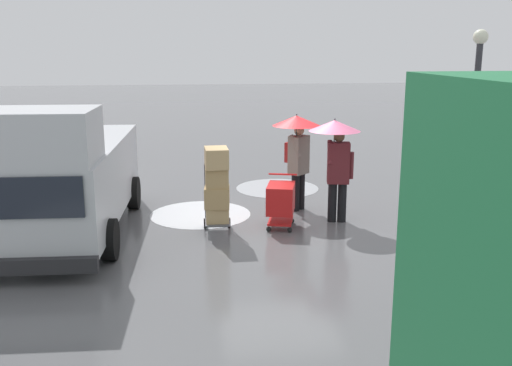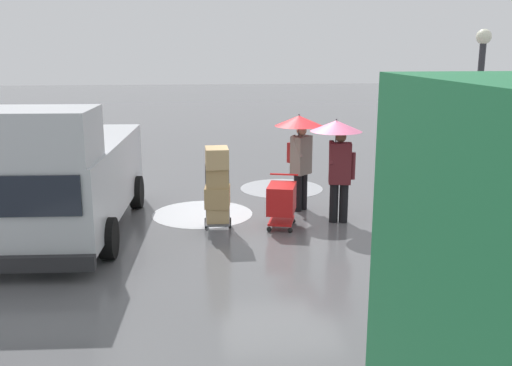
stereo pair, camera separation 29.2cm
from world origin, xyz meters
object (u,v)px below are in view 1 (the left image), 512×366
object	(u,v)px
hand_dolly_boxes	(217,185)
pedestrian_pink_side	(297,140)
cargo_van_parked_right	(66,176)
pedestrian_black_side	(336,146)
street_lamp	(474,109)
shopping_cart_vendor	(281,200)

from	to	relation	value
hand_dolly_boxes	pedestrian_pink_side	distance (m)	2.37
cargo_van_parked_right	pedestrian_black_side	size ratio (longest dim) A/B	2.52
cargo_van_parked_right	pedestrian_pink_side	world-z (taller)	cargo_van_parked_right
pedestrian_black_side	street_lamp	bearing A→B (deg)	163.52
pedestrian_black_side	street_lamp	distance (m)	2.72
cargo_van_parked_right	street_lamp	distance (m)	7.86
hand_dolly_boxes	street_lamp	xyz separation A→B (m)	(-4.94, 0.31, 1.43)
shopping_cart_vendor	pedestrian_pink_side	world-z (taller)	pedestrian_pink_side
street_lamp	hand_dolly_boxes	bearing A→B (deg)	-3.54
hand_dolly_boxes	pedestrian_pink_side	bearing A→B (deg)	-143.23
shopping_cart_vendor	cargo_van_parked_right	bearing A→B (deg)	0.56
cargo_van_parked_right	shopping_cart_vendor	size ratio (longest dim) A/B	5.33
cargo_van_parked_right	shopping_cart_vendor	xyz separation A→B (m)	(-4.10, -0.04, -0.61)
pedestrian_pink_side	street_lamp	distance (m)	3.62
pedestrian_pink_side	street_lamp	xyz separation A→B (m)	(-3.11, 1.67, 0.80)
pedestrian_black_side	cargo_van_parked_right	bearing A→B (deg)	3.27
shopping_cart_vendor	pedestrian_pink_side	size ratio (longest dim) A/B	0.47
cargo_van_parked_right	pedestrian_black_side	distance (m)	5.29
pedestrian_black_side	hand_dolly_boxes	bearing A→B (deg)	10.03
pedestrian_pink_side	street_lamp	size ratio (longest dim) A/B	0.56
shopping_cart_vendor	pedestrian_pink_side	bearing A→B (deg)	-114.76
hand_dolly_boxes	street_lamp	size ratio (longest dim) A/B	0.43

